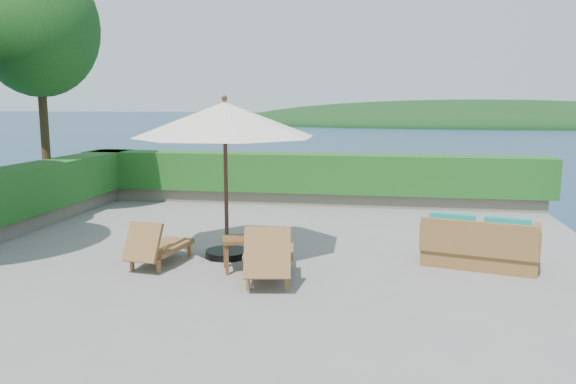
% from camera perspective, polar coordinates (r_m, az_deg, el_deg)
% --- Properties ---
extents(ground, '(12.00, 12.00, 0.00)m').
position_cam_1_polar(ground, '(9.65, -2.58, -7.15)').
color(ground, gray).
rests_on(ground, ground).
extents(foundation, '(12.00, 12.00, 3.00)m').
position_cam_1_polar(foundation, '(10.20, -2.51, -15.55)').
color(foundation, '#574F45').
rests_on(foundation, ocean).
extents(offshore_island, '(126.00, 57.60, 12.60)m').
position_cam_1_polar(offshore_island, '(150.93, 18.59, 6.52)').
color(offshore_island, black).
rests_on(offshore_island, ocean).
extents(planter_wall_far, '(12.00, 0.60, 0.36)m').
position_cam_1_polar(planter_wall_far, '(15.00, 1.96, -0.56)').
color(planter_wall_far, slate).
rests_on(planter_wall_far, ground).
extents(hedge_far, '(12.40, 0.90, 1.00)m').
position_cam_1_polar(hedge_far, '(14.90, 1.98, 1.98)').
color(hedge_far, '#1A4112').
rests_on(hedge_far, planter_wall_far).
extents(tree_far, '(2.80, 2.80, 6.03)m').
position_cam_1_polar(tree_far, '(14.72, -24.09, 14.99)').
color(tree_far, '#3D2D17').
rests_on(tree_far, ground).
extents(patio_umbrella, '(4.17, 4.17, 2.82)m').
position_cam_1_polar(patio_umbrella, '(9.68, -6.43, 7.15)').
color(patio_umbrella, black).
rests_on(patio_umbrella, ground).
extents(lounge_left, '(0.76, 1.47, 0.81)m').
position_cam_1_polar(lounge_left, '(9.64, -13.11, -5.34)').
color(lounge_left, brown).
rests_on(lounge_left, ground).
extents(lounge_right, '(0.92, 1.71, 0.94)m').
position_cam_1_polar(lounge_right, '(8.58, -1.95, -6.53)').
color(lounge_right, brown).
rests_on(lounge_right, ground).
extents(side_table, '(0.66, 0.66, 0.55)m').
position_cam_1_polar(side_table, '(9.11, -5.07, -5.24)').
color(side_table, brown).
rests_on(side_table, ground).
extents(wicker_loveseat, '(2.01, 1.36, 0.90)m').
position_cam_1_polar(wicker_loveseat, '(9.88, 18.88, -5.17)').
color(wicker_loveseat, brown).
rests_on(wicker_loveseat, ground).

